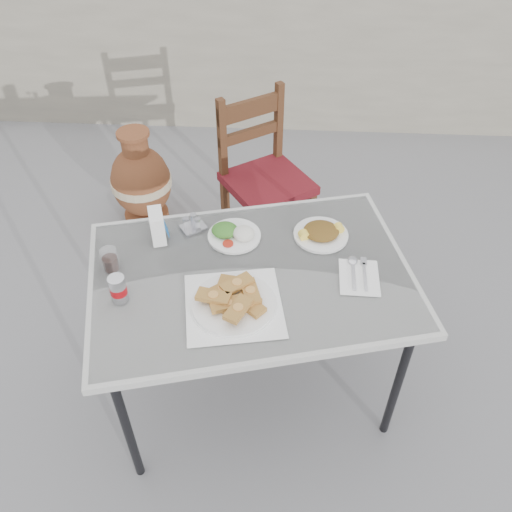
# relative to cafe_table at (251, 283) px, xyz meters

# --- Properties ---
(ground) EXTENTS (80.00, 80.00, 0.00)m
(ground) POSITION_rel_cafe_table_xyz_m (0.03, 0.01, -0.70)
(ground) COLOR slate
(ground) RESTS_ON ground
(cafe_table) EXTENTS (1.39, 1.10, 0.75)m
(cafe_table) POSITION_rel_cafe_table_xyz_m (0.00, 0.00, 0.00)
(cafe_table) COLOR black
(cafe_table) RESTS_ON ground
(pide_plate) EXTENTS (0.40, 0.40, 0.07)m
(pide_plate) POSITION_rel_cafe_table_xyz_m (-0.05, -0.17, 0.08)
(pide_plate) COLOR white
(pide_plate) RESTS_ON cafe_table
(salad_rice_plate) EXTENTS (0.22, 0.22, 0.05)m
(salad_rice_plate) POSITION_rel_cafe_table_xyz_m (-0.09, 0.21, 0.07)
(salad_rice_plate) COLOR white
(salad_rice_plate) RESTS_ON cafe_table
(salad_chopped_plate) EXTENTS (0.23, 0.23, 0.05)m
(salad_chopped_plate) POSITION_rel_cafe_table_xyz_m (0.27, 0.23, 0.07)
(salad_chopped_plate) COLOR white
(salad_chopped_plate) RESTS_ON cafe_table
(soda_can) EXTENTS (0.06, 0.06, 0.11)m
(soda_can) POSITION_rel_cafe_table_xyz_m (-0.47, -0.16, 0.11)
(soda_can) COLOR silver
(soda_can) RESTS_ON cafe_table
(cola_glass) EXTENTS (0.07, 0.07, 0.09)m
(cola_glass) POSITION_rel_cafe_table_xyz_m (-0.54, -0.01, 0.09)
(cola_glass) COLOR white
(cola_glass) RESTS_ON cafe_table
(napkin_holder) EXTENTS (0.09, 0.12, 0.13)m
(napkin_holder) POSITION_rel_cafe_table_xyz_m (-0.39, 0.18, 0.12)
(napkin_holder) COLOR white
(napkin_holder) RESTS_ON cafe_table
(condiment_caddy) EXTENTS (0.13, 0.12, 0.07)m
(condiment_caddy) POSITION_rel_cafe_table_xyz_m (-0.26, 0.25, 0.08)
(condiment_caddy) COLOR silver
(condiment_caddy) RESTS_ON cafe_table
(cutlery_napkin) EXTENTS (0.15, 0.21, 0.01)m
(cutlery_napkin) POSITION_rel_cafe_table_xyz_m (0.41, 0.01, 0.06)
(cutlery_napkin) COLOR white
(cutlery_napkin) RESTS_ON cafe_table
(chair) EXTENTS (0.58, 0.58, 0.94)m
(chair) POSITION_rel_cafe_table_xyz_m (0.00, 1.02, -0.21)
(chair) COLOR #3A200F
(chair) RESTS_ON ground
(terracotta_urn) EXTENTS (0.37, 0.37, 0.64)m
(terracotta_urn) POSITION_rel_cafe_table_xyz_m (-0.75, 1.19, -0.40)
(terracotta_urn) COLOR brown
(terracotta_urn) RESTS_ON ground
(back_wall) EXTENTS (6.00, 0.25, 1.20)m
(back_wall) POSITION_rel_cafe_table_xyz_m (0.03, 2.51, -0.10)
(back_wall) COLOR #9D9682
(back_wall) RESTS_ON ground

